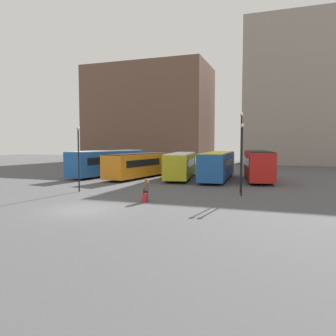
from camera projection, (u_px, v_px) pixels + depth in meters
The scene contains 13 objects.
ground_plane at pixel (82, 210), 19.84m from camera, with size 160.00×160.00×0.00m, color #4C4C4F.
building_block_left at pixel (150, 115), 75.09m from camera, with size 27.13×15.58×21.17m.
building_block_right at pixel (312, 93), 63.60m from camera, with size 25.03×14.40×27.64m.
bus_0 at pixel (109, 162), 40.73m from camera, with size 4.24×12.71×3.15m.
bus_1 at pixel (140, 164), 38.18m from camera, with size 4.11×11.26×2.87m.
bus_2 at pixel (181, 165), 37.53m from camera, with size 4.29×11.23×2.93m.
bus_3 at pixel (218, 165), 36.44m from camera, with size 3.19×12.22×3.04m.
bus_4 at pixel (258, 165), 34.93m from camera, with size 3.95×9.54×3.20m.
traveler at pixel (146, 188), 22.75m from camera, with size 0.50×0.50×1.59m.
suitcase at pixel (145, 198), 22.28m from camera, with size 0.33×0.36×0.92m.
lamp_post_0 at pixel (242, 154), 24.76m from camera, with size 0.28×0.28×5.49m.
lamp_post_1 at pixel (241, 147), 26.18m from camera, with size 0.28×0.28×6.45m.
lamp_post_2 at pixel (79, 153), 27.09m from camera, with size 0.28×0.28×5.38m.
Camera 1 is at (11.41, -16.77, 4.01)m, focal length 35.00 mm.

